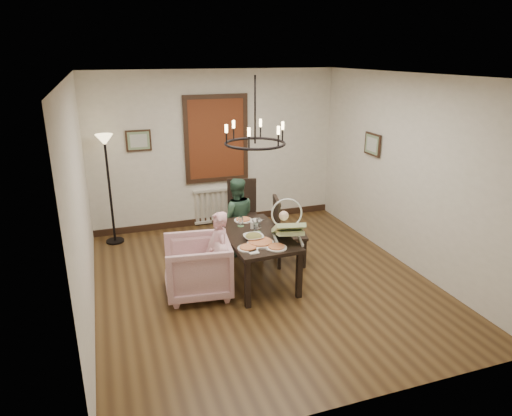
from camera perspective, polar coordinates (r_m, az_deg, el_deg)
room_shell at (r=6.32m, az=-0.25°, el=3.64°), size 4.51×5.00×2.81m
dining_table at (r=6.32m, az=-0.11°, el=-3.96°), size 0.88×1.50×0.69m
chair_far at (r=7.50m, az=-1.69°, el=-0.72°), size 0.59×0.59×1.10m
chair_right at (r=6.86m, az=4.29°, el=-2.87°), size 0.55×0.55×1.06m
armchair at (r=6.09m, az=-7.36°, el=-7.32°), size 0.95×0.93×0.78m
elderly_woman at (r=6.07m, az=-4.60°, el=-6.48°), size 0.23×0.34×0.94m
seated_man at (r=7.16m, az=-2.50°, el=-1.93°), size 0.57×0.48×1.04m
baby_bouncer at (r=6.02m, az=4.03°, el=-2.33°), size 0.56×0.69×0.39m
salad_bowl at (r=6.09m, az=-0.31°, el=-3.65°), size 0.32×0.32×0.08m
pizza_platter at (r=5.97m, az=0.55°, el=-4.31°), size 0.36×0.36×0.04m
drinking_glass at (r=6.31m, az=-0.02°, el=-2.52°), size 0.07×0.07×0.13m
window_blinds at (r=8.24m, az=-4.97°, el=8.59°), size 1.00×0.03×1.40m
radiator at (r=8.57m, az=-4.77°, el=0.36°), size 0.92×0.12×0.62m
picture_back at (r=8.03m, az=-14.47°, el=8.16°), size 0.42×0.03×0.36m
picture_right at (r=7.69m, az=14.36°, el=7.72°), size 0.03×0.42×0.36m
floor_lamp at (r=7.87m, az=-17.80°, el=2.00°), size 0.30×0.30×1.80m
chandelier at (r=5.93m, az=-0.12°, el=8.07°), size 0.80×0.80×0.04m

